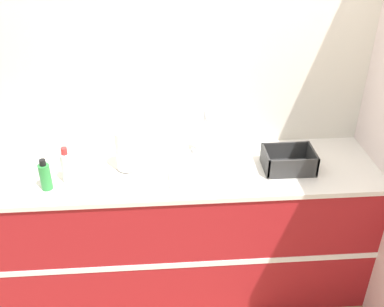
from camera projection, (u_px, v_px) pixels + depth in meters
wall_back at (177, 90)px, 2.76m from camera, size 4.75×0.06×2.60m
counter_cabinet at (182, 229)px, 2.90m from camera, size 2.37×0.63×0.94m
sink at (208, 165)px, 2.66m from camera, size 0.47×0.39×0.30m
paper_towel_roll at (126, 151)px, 2.59m from camera, size 0.11×0.11×0.25m
dish_rack at (288, 162)px, 2.64m from camera, size 0.29×0.21×0.12m
bottle_white_spray at (67, 167)px, 2.50m from camera, size 0.06×0.06×0.22m
bottle_green at (45, 176)px, 2.45m from camera, size 0.06×0.06×0.19m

